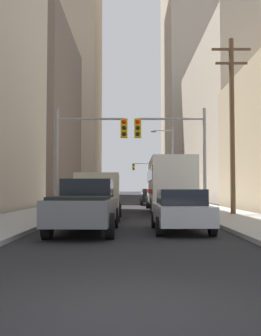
{
  "coord_description": "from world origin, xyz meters",
  "views": [
    {
      "loc": [
        -0.01,
        -5.06,
        1.55
      ],
      "look_at": [
        0.0,
        21.04,
        2.89
      ],
      "focal_mm": 42.63,
      "sensor_mm": 36.0,
      "label": 1
    }
  ],
  "objects_px": {
    "cargo_van_beige": "(99,194)",
    "traffic_signal_near_left": "(88,143)",
    "pickup_truck_grey": "(85,206)",
    "sedan_silver": "(181,210)",
    "traffic_signal_near_right": "(174,143)",
    "traffic_signal_far_right": "(146,172)",
    "city_bus": "(168,183)",
    "sedan_blue": "(105,200)",
    "sedan_black": "(150,197)"
  },
  "relations": [
    {
      "from": "cargo_van_beige",
      "to": "traffic_signal_far_right",
      "type": "distance_m",
      "value": 41.28
    },
    {
      "from": "traffic_signal_near_left",
      "to": "traffic_signal_near_right",
      "type": "bearing_deg",
      "value": -0.0
    },
    {
      "from": "pickup_truck_grey",
      "to": "sedan_blue",
      "type": "relative_size",
      "value": 1.29
    },
    {
      "from": "traffic_signal_near_right",
      "to": "traffic_signal_far_right",
      "type": "xyz_separation_m",
      "value": [
        0.03,
        39.25,
        -0.0
      ]
    },
    {
      "from": "cargo_van_beige",
      "to": "traffic_signal_far_right",
      "type": "relative_size",
      "value": 0.88
    },
    {
      "from": "sedan_blue",
      "to": "traffic_signal_far_right",
      "type": "height_order",
      "value": "traffic_signal_far_right"
    },
    {
      "from": "city_bus",
      "to": "traffic_signal_near_right",
      "type": "relative_size",
      "value": 1.92
    },
    {
      "from": "city_bus",
      "to": "sedan_blue",
      "type": "distance_m",
      "value": 4.44
    },
    {
      "from": "city_bus",
      "to": "traffic_signal_near_right",
      "type": "height_order",
      "value": "traffic_signal_near_right"
    },
    {
      "from": "sedan_silver",
      "to": "sedan_blue",
      "type": "height_order",
      "value": "same"
    },
    {
      "from": "sedan_silver",
      "to": "traffic_signal_near_right",
      "type": "bearing_deg",
      "value": 85.48
    },
    {
      "from": "pickup_truck_grey",
      "to": "cargo_van_beige",
      "type": "xyz_separation_m",
      "value": [
        0.01,
        6.0,
        0.35
      ]
    },
    {
      "from": "pickup_truck_grey",
      "to": "cargo_van_beige",
      "type": "relative_size",
      "value": 1.04
    },
    {
      "from": "traffic_signal_far_right",
      "to": "cargo_van_beige",
      "type": "bearing_deg",
      "value": -95.58
    },
    {
      "from": "sedan_blue",
      "to": "sedan_black",
      "type": "distance_m",
      "value": 11.18
    },
    {
      "from": "sedan_black",
      "to": "traffic_signal_far_right",
      "type": "distance_m",
      "value": 23.99
    },
    {
      "from": "cargo_van_beige",
      "to": "sedan_blue",
      "type": "bearing_deg",
      "value": 91.18
    },
    {
      "from": "sedan_blue",
      "to": "sedan_black",
      "type": "bearing_deg",
      "value": 71.17
    },
    {
      "from": "pickup_truck_grey",
      "to": "traffic_signal_near_left",
      "type": "distance_m",
      "value": 8.39
    },
    {
      "from": "cargo_van_beige",
      "to": "traffic_signal_far_right",
      "type": "xyz_separation_m",
      "value": [
        4.01,
        41.0,
        2.76
      ]
    },
    {
      "from": "traffic_signal_near_right",
      "to": "sedan_black",
      "type": "bearing_deg",
      "value": 91.87
    },
    {
      "from": "city_bus",
      "to": "sedan_blue",
      "type": "xyz_separation_m",
      "value": [
        -4.26,
        -0.43,
        -1.16
      ]
    },
    {
      "from": "sedan_silver",
      "to": "sedan_blue",
      "type": "relative_size",
      "value": 1.0
    },
    {
      "from": "sedan_blue",
      "to": "traffic_signal_near_right",
      "type": "height_order",
      "value": "traffic_signal_near_right"
    },
    {
      "from": "sedan_blue",
      "to": "traffic_signal_far_right",
      "type": "xyz_separation_m",
      "value": [
        4.14,
        34.34,
        3.28
      ]
    },
    {
      "from": "sedan_blue",
      "to": "traffic_signal_near_right",
      "type": "xyz_separation_m",
      "value": [
        4.11,
        -4.91,
        3.28
      ]
    },
    {
      "from": "pickup_truck_grey",
      "to": "traffic_signal_far_right",
      "type": "height_order",
      "value": "traffic_signal_far_right"
    },
    {
      "from": "sedan_silver",
      "to": "pickup_truck_grey",
      "type": "bearing_deg",
      "value": -176.92
    },
    {
      "from": "cargo_van_beige",
      "to": "traffic_signal_near_left",
      "type": "distance_m",
      "value": 3.36
    },
    {
      "from": "pickup_truck_grey",
      "to": "sedan_silver",
      "type": "height_order",
      "value": "pickup_truck_grey"
    },
    {
      "from": "cargo_van_beige",
      "to": "traffic_signal_near_left",
      "type": "height_order",
      "value": "traffic_signal_near_left"
    },
    {
      "from": "traffic_signal_near_left",
      "to": "cargo_van_beige",
      "type": "bearing_deg",
      "value": -65.98
    },
    {
      "from": "sedan_blue",
      "to": "traffic_signal_near_left",
      "type": "bearing_deg",
      "value": -97.44
    },
    {
      "from": "city_bus",
      "to": "sedan_silver",
      "type": "xyz_separation_m",
      "value": [
        -0.75,
        -12.91,
        -1.16
      ]
    },
    {
      "from": "city_bus",
      "to": "sedan_black",
      "type": "distance_m",
      "value": 10.23
    },
    {
      "from": "sedan_silver",
      "to": "traffic_signal_near_left",
      "type": "height_order",
      "value": "traffic_signal_near_left"
    },
    {
      "from": "traffic_signal_near_left",
      "to": "sedan_blue",
      "type": "bearing_deg",
      "value": 82.56
    },
    {
      "from": "city_bus",
      "to": "sedan_silver",
      "type": "height_order",
      "value": "city_bus"
    },
    {
      "from": "pickup_truck_grey",
      "to": "sedan_silver",
      "type": "relative_size",
      "value": 1.29
    },
    {
      "from": "cargo_van_beige",
      "to": "traffic_signal_near_left",
      "type": "xyz_separation_m",
      "value": [
        -0.78,
        1.75,
        2.77
      ]
    },
    {
      "from": "city_bus",
      "to": "sedan_silver",
      "type": "distance_m",
      "value": 12.98
    },
    {
      "from": "sedan_blue",
      "to": "sedan_black",
      "type": "relative_size",
      "value": 1.0
    },
    {
      "from": "city_bus",
      "to": "sedan_blue",
      "type": "relative_size",
      "value": 2.73
    },
    {
      "from": "pickup_truck_grey",
      "to": "sedan_black",
      "type": "distance_m",
      "value": 23.49
    },
    {
      "from": "traffic_signal_near_left",
      "to": "traffic_signal_far_right",
      "type": "distance_m",
      "value": 39.54
    },
    {
      "from": "sedan_black",
      "to": "sedan_blue",
      "type": "bearing_deg",
      "value": -108.83
    },
    {
      "from": "pickup_truck_grey",
      "to": "traffic_signal_near_left",
      "type": "xyz_separation_m",
      "value": [
        -0.77,
        7.75,
        3.12
      ]
    },
    {
      "from": "city_bus",
      "to": "traffic_signal_near_left",
      "type": "distance_m",
      "value": 7.55
    },
    {
      "from": "cargo_van_beige",
      "to": "sedan_black",
      "type": "distance_m",
      "value": 17.59
    },
    {
      "from": "traffic_signal_near_right",
      "to": "traffic_signal_far_right",
      "type": "bearing_deg",
      "value": 89.96
    }
  ]
}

